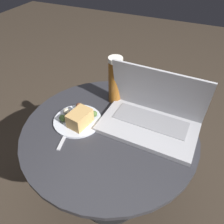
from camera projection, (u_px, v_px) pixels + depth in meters
name	position (u px, v px, depth m)	size (l,w,h in m)	color
ground_plane	(110.00, 193.00, 1.21)	(6.00, 6.00, 0.00)	#382D23
table	(110.00, 149.00, 0.96)	(0.70, 0.70, 0.51)	black
laptop	(151.00, 115.00, 0.87)	(0.39, 0.24, 0.23)	#B2B2B7
beer_glass	(115.00, 80.00, 0.95)	(0.06, 0.06, 0.22)	brown
snack_plate	(78.00, 118.00, 0.89)	(0.20, 0.20, 0.07)	silver
fork	(68.00, 130.00, 0.87)	(0.06, 0.18, 0.00)	silver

